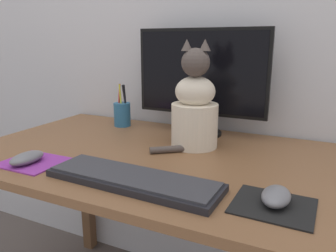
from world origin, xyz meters
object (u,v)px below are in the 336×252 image
at_px(keyboard, 133,179).
at_px(cat, 195,108).
at_px(monitor, 202,78).
at_px(pen_cup, 122,114).
at_px(computer_mouse_right, 276,196).
at_px(computer_mouse_left, 27,158).

xyz_separation_m(keyboard, cat, (0.03, 0.35, 0.12)).
relative_size(keyboard, cat, 1.30).
relative_size(monitor, keyboard, 1.09).
relative_size(monitor, pen_cup, 2.83).
xyz_separation_m(keyboard, computer_mouse_right, (0.35, 0.04, 0.01)).
relative_size(monitor, computer_mouse_left, 4.52).
height_order(computer_mouse_right, cat, cat).
height_order(monitor, computer_mouse_right, monitor).
distance_m(computer_mouse_left, computer_mouse_right, 0.70).
xyz_separation_m(monitor, computer_mouse_left, (-0.35, -0.53, -0.20)).
bearing_deg(cat, computer_mouse_left, -153.00).
relative_size(keyboard, computer_mouse_left, 4.16).
xyz_separation_m(monitor, cat, (0.03, -0.16, -0.08)).
distance_m(monitor, keyboard, 0.55).
bearing_deg(computer_mouse_right, computer_mouse_left, -175.29).
bearing_deg(pen_cup, monitor, 3.24).
relative_size(keyboard, pen_cup, 2.60).
relative_size(monitor, computer_mouse_right, 4.98).
xyz_separation_m(cat, pen_cup, (-0.38, 0.14, -0.08)).
xyz_separation_m(computer_mouse_left, cat, (0.38, 0.37, 0.11)).
distance_m(monitor, computer_mouse_right, 0.62).
bearing_deg(monitor, computer_mouse_right, -53.43).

